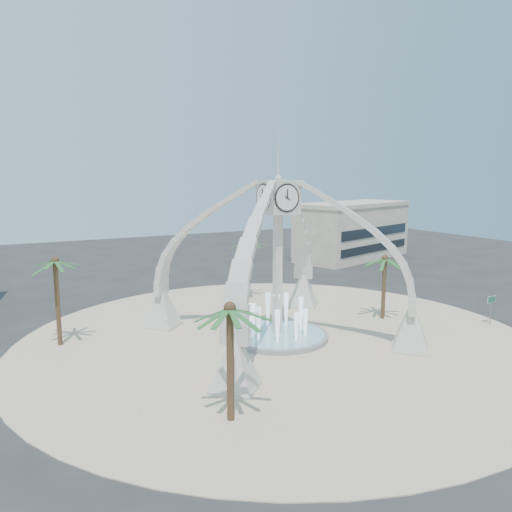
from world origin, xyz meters
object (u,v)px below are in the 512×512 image
palm_north (248,241)px  palm_south (230,310)px  clock_tower (278,257)px  palm_east (385,259)px  street_sign (491,303)px  palm_west (55,262)px  fountain (277,335)px

palm_north → palm_south: size_ratio=1.01×
palm_south → clock_tower: bearing=49.3°
clock_tower → palm_east: (11.08, 0.25, -1.08)m
palm_north → street_sign: (14.09, -17.96, -4.16)m
clock_tower → palm_north: clock_tower is taller
palm_west → palm_south: palm_west is taller
palm_north → palm_south: (-12.78, -22.84, -0.08)m
palm_west → palm_east: bearing=-12.9°
clock_tower → street_sign: (17.98, -5.44, -4.60)m
palm_east → palm_west: bearing=167.1°
palm_west → palm_south: (6.37, -16.60, -0.40)m
palm_east → street_sign: bearing=-39.5°
palm_south → street_sign: 27.61m
palm_east → palm_north: 14.23m
fountain → clock_tower: bearing=-90.0°
palm_east → palm_north: bearing=120.3°
palm_west → palm_south: size_ratio=1.05×
fountain → palm_east: 12.21m
palm_east → street_sign: size_ratio=2.34×
fountain → palm_north: bearing=72.7°
palm_west → street_sign: (33.23, -11.72, -4.49)m
palm_east → palm_north: size_ratio=0.90×
fountain → street_sign: size_ratio=3.02×
fountain → street_sign: (17.98, -5.45, 1.61)m
palm_south → palm_west: bearing=111.0°
fountain → palm_south: (-8.89, -10.32, 5.69)m
fountain → palm_east: bearing=1.3°
clock_tower → palm_north: (3.90, 12.52, -0.43)m
palm_west → street_sign: bearing=-19.4°
fountain → palm_west: 17.58m
clock_tower → palm_east: size_ratio=2.89×
palm_east → fountain: bearing=-178.7°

